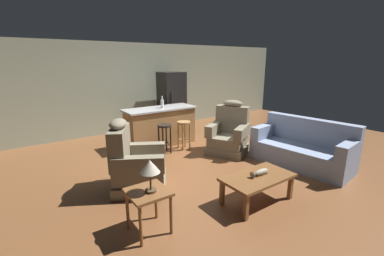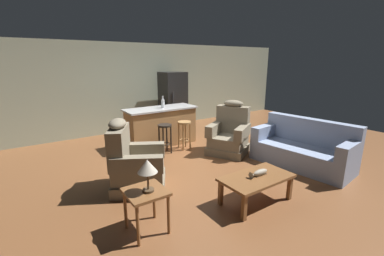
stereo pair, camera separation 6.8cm
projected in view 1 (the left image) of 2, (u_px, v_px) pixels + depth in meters
ground_plane at (191, 160)px, 5.55m from camera, size 12.00×12.00×0.00m
back_wall at (131, 88)px, 7.69m from camera, size 12.00×0.05×2.60m
coffee_table at (258, 179)px, 3.84m from camera, size 1.10×0.60×0.42m
fish_figurine at (260, 173)px, 3.85m from camera, size 0.34×0.10×0.10m
couch at (302, 149)px, 5.24m from camera, size 1.07×1.99×0.94m
recliner_near_lamp at (135, 165)px, 4.25m from camera, size 1.15×1.15×1.20m
recliner_near_island at (229, 134)px, 5.98m from camera, size 1.15×1.15×1.20m
end_table at (148, 198)px, 3.14m from camera, size 0.48×0.48×0.56m
table_lamp at (150, 168)px, 3.01m from camera, size 0.24×0.24×0.41m
kitchen_island at (160, 126)px, 6.50m from camera, size 1.80×0.70×0.95m
bar_stool_left at (165, 133)px, 5.87m from camera, size 0.32×0.32×0.68m
bar_stool_right at (184, 130)px, 6.17m from camera, size 0.32×0.32×0.68m
refrigerator at (172, 101)px, 7.93m from camera, size 0.70×0.69×1.76m
bottle_tall_green at (162, 104)px, 6.33m from camera, size 0.08×0.08×0.30m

